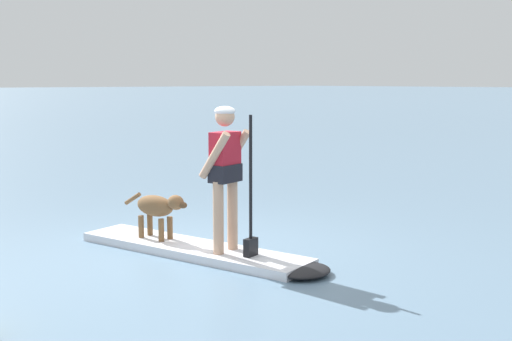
% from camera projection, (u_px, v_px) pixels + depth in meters
% --- Properties ---
extents(ground_plane, '(400.00, 400.00, 0.00)m').
position_uv_depth(ground_plane, '(192.00, 253.00, 7.75)').
color(ground_plane, slate).
extents(paddleboard, '(3.40, 1.46, 0.10)m').
position_uv_depth(paddleboard, '(207.00, 252.00, 7.61)').
color(paddleboard, silver).
rests_on(paddleboard, ground_plane).
extents(person_paddler, '(0.66, 0.56, 1.65)m').
position_uv_depth(person_paddler, '(226.00, 168.00, 7.31)').
color(person_paddler, tan).
rests_on(person_paddler, paddleboard).
extents(dog, '(1.01, 0.37, 0.57)m').
position_uv_depth(dog, '(158.00, 208.00, 7.98)').
color(dog, brown).
rests_on(dog, paddleboard).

